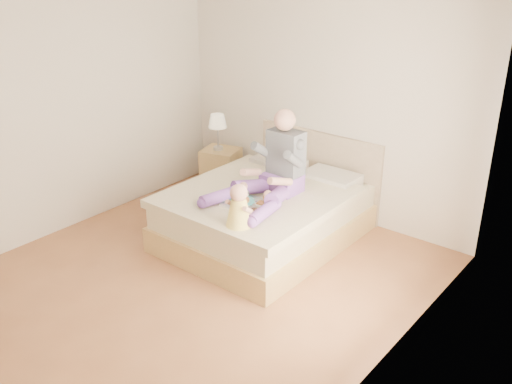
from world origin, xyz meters
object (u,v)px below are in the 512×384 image
Objects in this scene: nightstand at (221,169)px; baby at (240,209)px; tray at (248,203)px; adult at (274,171)px; bed at (269,211)px.

nightstand is 2.38m from baby.
baby reaches higher than tray.
nightstand is 1.34× the size of baby.
nightstand is 1.82m from adult.
bed is 1.52m from nightstand.
bed is 0.62m from tray.
tray is (-0.04, -0.38, -0.24)m from adult.
adult is at bearing -44.12° from nightstand.
tray reaches higher than nightstand.
adult reaches higher than nightstand.
bed is 4.45× the size of tray.
bed reaches higher than nightstand.
adult is 2.67× the size of baby.
bed is at bearing 114.80° from baby.
tray is 0.47m from baby.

